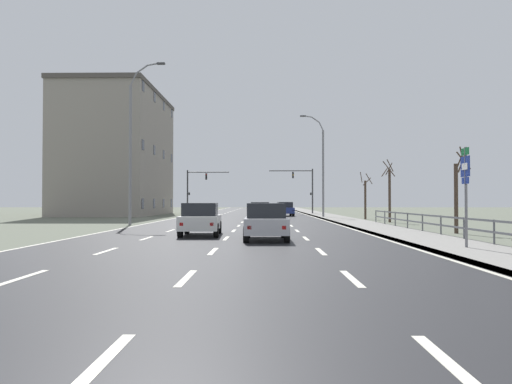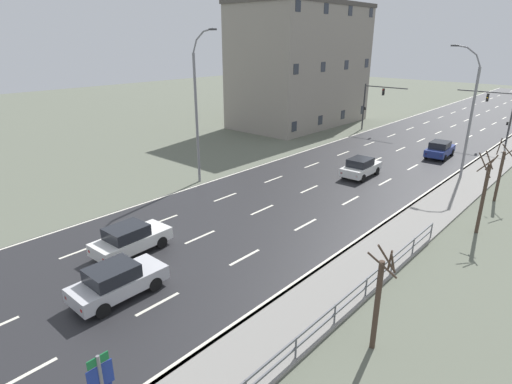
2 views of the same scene
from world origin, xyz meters
name	(u,v)px [view 2 (image 2 of 2)]	position (x,y,z in m)	size (l,w,h in m)	color
ground_plane	(389,155)	(0.00, 48.00, -0.06)	(160.00, 160.00, 0.12)	#5B6051
road_asphalt_strip	(434,134)	(0.00, 59.99, 0.01)	(14.00, 120.00, 0.03)	#232326
guardrail	(272,364)	(9.85, 18.20, 0.71)	(0.07, 28.04, 1.00)	#515459
street_lamp_midground	(469,116)	(7.45, 44.75, 5.03)	(2.39, 0.24, 10.26)	slate
street_lamp_left_bank	(198,111)	(-7.45, 30.15, 5.55)	(2.50, 0.24, 11.34)	slate
traffic_signal_right	(501,110)	(6.82, 57.97, 3.87)	(5.60, 0.36, 5.79)	#38383A
traffic_signal_left	(372,100)	(-6.87, 57.06, 3.72)	(5.33, 0.36, 5.57)	#38383A
car_near_right	(130,239)	(-1.36, 20.02, 0.80)	(1.97, 4.17, 1.57)	silver
car_mid_centre	(440,149)	(4.01, 50.10, 0.80)	(2.03, 4.20, 1.57)	navy
car_distant	(361,167)	(1.31, 39.75, 0.80)	(1.94, 4.15, 1.57)	silver
car_far_left	(117,281)	(1.75, 17.40, 0.80)	(1.86, 4.11, 1.57)	#B7B7BC
brick_building	(301,65)	(-16.08, 54.96, 7.45)	(10.27, 18.47, 14.88)	gray
bare_tree_near	(378,300)	(11.58, 21.88, 2.07)	(0.93, 1.15, 4.43)	#423328
bare_tree_mid	(483,195)	(11.53, 34.79, 2.34)	(0.93, 1.30, 4.94)	#423328
bare_tree_far	(500,174)	(10.99, 41.08, 1.98)	(1.04, 1.28, 4.37)	#423328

